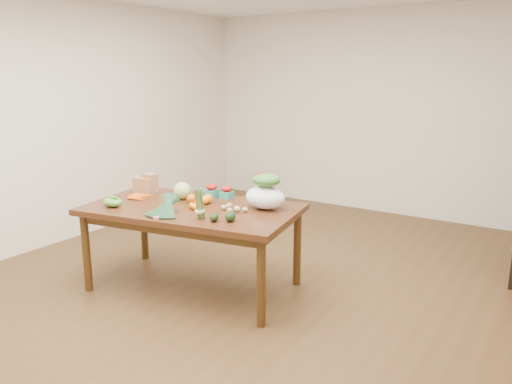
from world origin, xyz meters
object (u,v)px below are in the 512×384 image
Objects in this scene: dining_table at (193,247)px; mandarin_cluster at (197,204)px; asparagus_bundle at (200,204)px; salad_bag at (265,193)px; paper_bag at (145,183)px; cabbage at (182,191)px; kale_bunch at (163,206)px.

mandarin_cluster is at bearing -30.39° from dining_table.
mandarin_cluster is (0.08, -0.03, 0.41)m from dining_table.
asparagus_bundle reaches higher than dining_table.
salad_bag reaches higher than asparagus_bundle.
paper_bag is 1.30m from salad_bag.
dining_table is 0.63m from asparagus_bundle.
cabbage is at bearing 137.90° from dining_table.
paper_bag is at bearing -174.36° from salad_bag.
mandarin_cluster is at bearing -13.39° from paper_bag.
kale_bunch is (-0.01, -0.35, 0.45)m from dining_table.
dining_table is 0.57m from kale_bunch.
paper_bag is at bearing 148.12° from asparagus_bundle.
asparagus_bundle reaches higher than mandarin_cluster.
asparagus_bundle reaches higher than paper_bag.
paper_bag is 1.43× the size of mandarin_cluster.
paper_bag is 0.83m from mandarin_cluster.
cabbage reaches higher than dining_table.
asparagus_bundle is (0.30, 0.10, 0.05)m from kale_bunch.
mandarin_cluster reaches higher than dining_table.
asparagus_bundle is (0.54, -0.40, 0.05)m from cabbage.
kale_bunch is at bearing -65.06° from cabbage.
cabbage is 0.44× the size of salad_bag.
kale_bunch is at bearing -100.88° from dining_table.
cabbage is 0.67m from asparagus_bundle.
dining_table is 10.07× the size of mandarin_cluster.
mandarin_cluster is at bearing -146.63° from salad_bag.
asparagus_bundle reaches higher than cabbage.
salad_bag is at bearing 5.64° from paper_bag.
salad_bag reaches higher than paper_bag.
asparagus_bundle is at bearing 8.11° from kale_bunch.
salad_bag is (0.57, 0.29, 0.51)m from dining_table.
asparagus_bundle is (0.29, -0.25, 0.50)m from dining_table.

